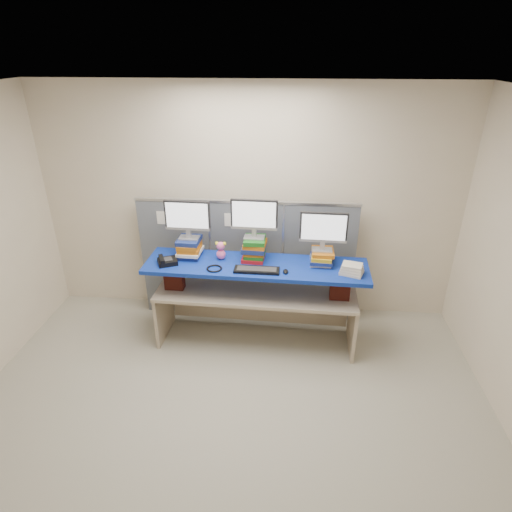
# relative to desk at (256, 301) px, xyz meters

# --- Properties ---
(room) EXTENTS (5.00, 4.00, 2.80)m
(room) POSITION_rel_desk_xyz_m (-0.16, -1.24, 0.86)
(room) COLOR beige
(room) RESTS_ON ground
(cubicle_partition) EXTENTS (2.60, 0.06, 1.53)m
(cubicle_partition) POSITION_rel_desk_xyz_m (-0.16, 0.54, 0.23)
(cubicle_partition) COLOR #515760
(cubicle_partition) RESTS_ON ground
(desk) EXTENTS (2.22, 0.71, 0.67)m
(desk) POSITION_rel_desk_xyz_m (0.00, 0.00, 0.00)
(desk) COLOR tan
(desk) RESTS_ON ground
(brick_pier_left) EXTENTS (0.21, 0.12, 0.29)m
(brick_pier_left) POSITION_rel_desk_xyz_m (-0.91, -0.02, 0.28)
(brick_pier_left) COLOR maroon
(brick_pier_left) RESTS_ON desk
(brick_pier_right) EXTENTS (0.21, 0.12, 0.29)m
(brick_pier_right) POSITION_rel_desk_xyz_m (0.90, -0.08, 0.28)
(brick_pier_right) COLOR maroon
(brick_pier_right) RESTS_ON desk
(blue_board) EXTENTS (2.41, 0.67, 0.04)m
(blue_board) POSITION_rel_desk_xyz_m (0.00, -0.00, 0.44)
(blue_board) COLOR navy
(blue_board) RESTS_ON brick_pier_left
(book_stack_left) EXTENTS (0.27, 0.32, 0.21)m
(book_stack_left) POSITION_rel_desk_xyz_m (-0.75, 0.14, 0.57)
(book_stack_left) COLOR navy
(book_stack_left) RESTS_ON blue_board
(book_stack_center) EXTENTS (0.27, 0.30, 0.26)m
(book_stack_center) POSITION_rel_desk_xyz_m (-0.03, 0.12, 0.59)
(book_stack_center) COLOR #B11419
(book_stack_center) RESTS_ON blue_board
(book_stack_right) EXTENTS (0.25, 0.31, 0.15)m
(book_stack_right) POSITION_rel_desk_xyz_m (0.70, 0.10, 0.54)
(book_stack_right) COLOR silver
(book_stack_right) RESTS_ON blue_board
(monitor_left) EXTENTS (0.50, 0.15, 0.43)m
(monitor_left) POSITION_rel_desk_xyz_m (-0.75, 0.14, 0.92)
(monitor_left) COLOR #A5A5AA
(monitor_left) RESTS_ON book_stack_left
(monitor_center) EXTENTS (0.50, 0.15, 0.43)m
(monitor_center) POSITION_rel_desk_xyz_m (-0.03, 0.12, 0.96)
(monitor_center) COLOR #A5A5AA
(monitor_center) RESTS_ON book_stack_center
(monitor_right) EXTENTS (0.50, 0.15, 0.43)m
(monitor_right) POSITION_rel_desk_xyz_m (0.70, 0.10, 0.86)
(monitor_right) COLOR #A5A5AA
(monitor_right) RESTS_ON book_stack_right
(keyboard) EXTENTS (0.48, 0.16, 0.03)m
(keyboard) POSITION_rel_desk_xyz_m (0.02, -0.15, 0.48)
(keyboard) COLOR black
(keyboard) RESTS_ON blue_board
(mouse) EXTENTS (0.08, 0.11, 0.03)m
(mouse) POSITION_rel_desk_xyz_m (0.32, -0.16, 0.48)
(mouse) COLOR black
(mouse) RESTS_ON blue_board
(desk_phone) EXTENTS (0.25, 0.25, 0.08)m
(desk_phone) POSITION_rel_desk_xyz_m (-0.96, -0.07, 0.50)
(desk_phone) COLOR black
(desk_phone) RESTS_ON blue_board
(headset) EXTENTS (0.20, 0.20, 0.02)m
(headset) POSITION_rel_desk_xyz_m (-0.43, -0.15, 0.47)
(headset) COLOR black
(headset) RESTS_ON blue_board
(plush_toy) EXTENTS (0.12, 0.09, 0.21)m
(plush_toy) POSITION_rel_desk_xyz_m (-0.39, 0.09, 0.57)
(plush_toy) COLOR pink
(plush_toy) RESTS_ON blue_board
(binder_stack) EXTENTS (0.27, 0.24, 0.11)m
(binder_stack) POSITION_rel_desk_xyz_m (1.00, -0.12, 0.51)
(binder_stack) COLOR beige
(binder_stack) RESTS_ON blue_board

